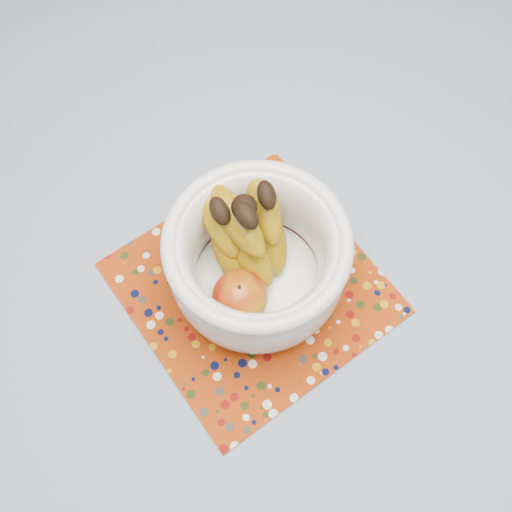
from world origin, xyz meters
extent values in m
plane|color=#2D2826|center=(0.00, 0.00, 0.00)|extent=(4.00, 4.00, 0.00)
cube|color=brown|center=(0.00, 0.00, 0.73)|extent=(1.20, 1.20, 0.04)
cylinder|color=brown|center=(0.53, 0.53, 0.35)|extent=(0.06, 0.06, 0.71)
cylinder|color=brown|center=(0.68, 0.25, 0.24)|extent=(0.04, 0.04, 0.48)
cube|color=slate|center=(0.00, 0.00, 0.76)|extent=(1.32, 1.32, 0.01)
cube|color=#8F2C07|center=(-0.04, -0.10, 0.76)|extent=(0.43, 0.43, 0.00)
cylinder|color=silver|center=(-0.03, -0.09, 0.77)|extent=(0.13, 0.13, 0.01)
cylinder|color=silver|center=(-0.03, -0.09, 0.78)|extent=(0.18, 0.18, 0.01)
torus|color=silver|center=(-0.03, -0.09, 0.90)|extent=(0.25, 0.25, 0.02)
ellipsoid|color=#700D04|center=(-0.07, -0.13, 0.83)|extent=(0.08, 0.08, 0.07)
sphere|color=black|center=(-0.03, -0.05, 0.92)|extent=(0.03, 0.03, 0.03)
camera|label=1|loc=(-0.14, -0.41, 1.59)|focal=42.00mm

